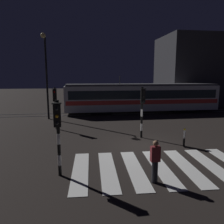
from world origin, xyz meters
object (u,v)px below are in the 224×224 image
at_px(traffic_light_median_centre, 142,105).
at_px(traffic_light_corner_far_left, 55,102).
at_px(pedestrian_waiting_at_kerb, 155,161).
at_px(bollard_island_edge, 184,137).
at_px(tram, 142,97).
at_px(traffic_light_corner_near_left, 58,127).
at_px(street_lamp_trackside_left, 46,67).

distance_m(traffic_light_median_centre, traffic_light_corner_far_left, 6.78).
height_order(pedestrian_waiting_at_kerb, bollard_island_edge, pedestrian_waiting_at_kerb).
xyz_separation_m(traffic_light_median_centre, tram, (2.77, 9.72, -0.50)).
bearing_deg(traffic_light_corner_far_left, pedestrian_waiting_at_kerb, -62.56).
height_order(tram, pedestrian_waiting_at_kerb, tram).
bearing_deg(pedestrian_waiting_at_kerb, traffic_light_median_centre, 78.89).
relative_size(traffic_light_corner_far_left, tram, 0.19).
bearing_deg(traffic_light_corner_near_left, street_lamp_trackside_left, 100.38).
bearing_deg(traffic_light_median_centre, street_lamp_trackside_left, 134.57).
relative_size(traffic_light_corner_near_left, pedestrian_waiting_at_kerb, 1.87).
bearing_deg(traffic_light_corner_near_left, traffic_light_median_centre, 45.27).
distance_m(pedestrian_waiting_at_kerb, bollard_island_edge, 5.06).
relative_size(traffic_light_corner_near_left, bollard_island_edge, 2.88).
relative_size(street_lamp_trackside_left, tram, 0.45).
distance_m(traffic_light_corner_far_left, pedestrian_waiting_at_kerb, 10.46).
distance_m(tram, pedestrian_waiting_at_kerb, 16.23).
distance_m(traffic_light_corner_near_left, street_lamp_trackside_left, 12.73).
relative_size(traffic_light_corner_near_left, traffic_light_corner_far_left, 0.98).
bearing_deg(tram, bollard_island_edge, -93.78).
distance_m(traffic_light_corner_far_left, bollard_island_edge, 9.68).
relative_size(traffic_light_corner_far_left, bollard_island_edge, 2.94).
height_order(street_lamp_trackside_left, bollard_island_edge, street_lamp_trackside_left).
distance_m(tram, bollard_island_edge, 11.88).
distance_m(traffic_light_median_centre, traffic_light_corner_near_left, 6.98).
relative_size(traffic_light_median_centre, bollard_island_edge, 3.08).
bearing_deg(bollard_island_edge, tram, 86.22).
height_order(traffic_light_corner_near_left, tram, tram).
height_order(street_lamp_trackside_left, pedestrian_waiting_at_kerb, street_lamp_trackside_left).
height_order(traffic_light_corner_far_left, street_lamp_trackside_left, street_lamp_trackside_left).
bearing_deg(traffic_light_median_centre, traffic_light_corner_far_left, 151.69).
distance_m(traffic_light_median_centre, street_lamp_trackside_left, 10.53).
bearing_deg(tram, traffic_light_median_centre, -105.90).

